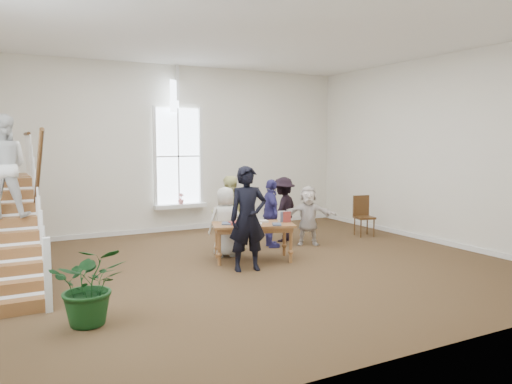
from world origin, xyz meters
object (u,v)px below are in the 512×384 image
police_officer (248,219)px  woman_cluster_a (271,213)px  woman_cluster_b (283,209)px  library_table (252,227)px  side_chair (363,213)px  elderly_woman (226,222)px  floor_plant (90,285)px  woman_cluster_c (308,216)px  person_yellow (229,213)px

police_officer → woman_cluster_a: 2.15m
woman_cluster_b → library_table: bearing=8.3°
woman_cluster_b → side_chair: bearing=138.9°
elderly_woman → side_chair: elderly_woman is taller
police_officer → side_chair: 4.61m
elderly_woman → floor_plant: size_ratio=1.37×
woman_cluster_a → woman_cluster_b: 0.75m
woman_cluster_a → floor_plant: woman_cluster_a is taller
woman_cluster_b → woman_cluster_c: woman_cluster_b is taller
woman_cluster_c → woman_cluster_a: bearing=-163.6°
police_officer → person_yellow: (0.40, 1.75, -0.16)m
woman_cluster_a → woman_cluster_b: same height
woman_cluster_a → woman_cluster_b: size_ratio=1.00×
library_table → police_officer: police_officer is taller
elderly_woman → side_chair: size_ratio=1.44×
police_officer → person_yellow: size_ratio=1.18×
police_officer → elderly_woman: 1.28m
elderly_woman → woman_cluster_b: size_ratio=0.95×
person_yellow → side_chair: (3.85, -0.02, -0.26)m
library_table → woman_cluster_c: woman_cluster_c is taller
police_officer → woman_cluster_c: bearing=41.1°
library_table → elderly_woman: bearing=138.6°
elderly_woman → floor_plant: bearing=51.7°
library_table → woman_cluster_b: bearing=60.2°
woman_cluster_c → floor_plant: bearing=-122.9°
library_table → elderly_woman: (-0.33, 0.59, 0.06)m
police_officer → woman_cluster_b: 2.89m
police_officer → elderly_woman: (0.10, 1.25, -0.25)m
library_table → woman_cluster_a: (0.99, 0.94, 0.10)m
floor_plant → woman_cluster_b: bearing=34.6°
elderly_woman → side_chair: bearing=-162.0°
floor_plant → side_chair: 8.11m
floor_plant → woman_cluster_a: bearing=34.3°
woman_cluster_a → woman_cluster_c: (0.90, -0.20, -0.09)m
police_officer → woman_cluster_b: (2.02, 2.05, -0.21)m
person_yellow → woman_cluster_b: bearing=-172.8°
woman_cluster_c → floor_plant: (-5.49, -2.93, -0.16)m
woman_cluster_c → elderly_woman: bearing=-147.1°
person_yellow → woman_cluster_a: (1.02, -0.15, -0.05)m
person_yellow → woman_cluster_c: (1.92, -0.35, -0.14)m
floor_plant → side_chair: size_ratio=1.05×
woman_cluster_b → side_chair: size_ratio=1.52×
police_officer → elderly_woman: police_officer is taller
elderly_woman → woman_cluster_c: size_ratio=1.06×
police_officer → floor_plant: 3.55m
woman_cluster_a → floor_plant: (-4.59, -3.13, -0.25)m
elderly_woman → woman_cluster_c: 2.23m
elderly_woman → person_yellow: 0.59m
side_chair → woman_cluster_c: bearing=-157.2°
woman_cluster_a → side_chair: (2.83, 0.13, -0.21)m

